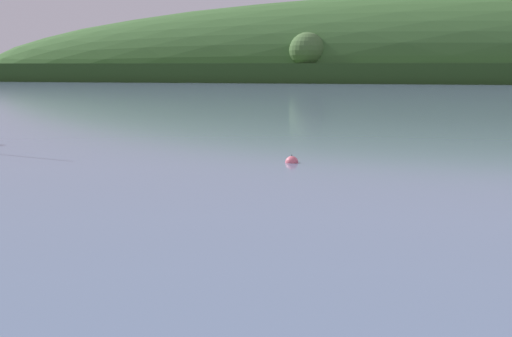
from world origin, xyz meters
The scene contains 1 object.
mooring_buoy_foreground centered at (-6.24, 53.46, 0.00)m, with size 0.73×0.73×0.81m.
Camera 1 is at (2.68, 13.00, 5.36)m, focal length 52.99 mm.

